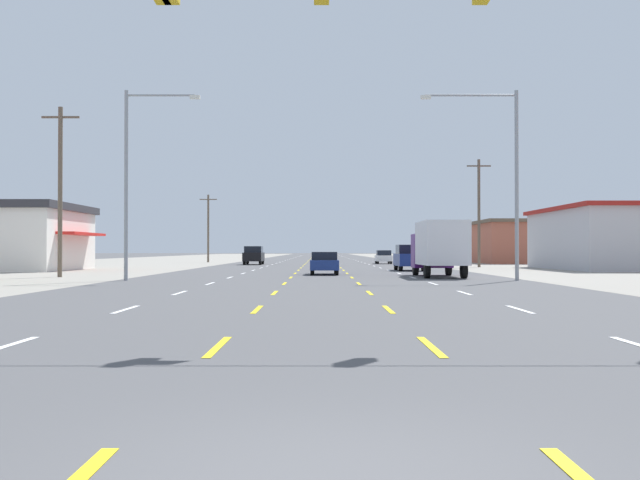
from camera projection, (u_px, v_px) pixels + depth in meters
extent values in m
plane|color=#4C4C4F|center=(319.00, 266.00, 71.06)|extent=(572.00, 572.00, 0.00)
cube|color=gray|center=(64.00, 266.00, 71.01)|extent=(28.00, 440.00, 0.01)
cube|color=gray|center=(575.00, 266.00, 71.11)|extent=(28.00, 440.00, 0.01)
cube|color=white|center=(3.00, 347.00, 12.06)|extent=(0.14, 2.60, 0.01)
cube|color=white|center=(124.00, 309.00, 19.56)|extent=(0.14, 2.60, 0.01)
cube|color=white|center=(178.00, 293.00, 27.05)|extent=(0.14, 2.60, 0.01)
cube|color=white|center=(209.00, 284.00, 34.55)|extent=(0.14, 2.60, 0.01)
cube|color=white|center=(228.00, 278.00, 42.05)|extent=(0.14, 2.60, 0.01)
cube|color=white|center=(242.00, 273.00, 49.55)|extent=(0.14, 2.60, 0.01)
cube|color=white|center=(252.00, 270.00, 57.05)|extent=(0.14, 2.60, 0.01)
cube|color=white|center=(260.00, 268.00, 64.55)|extent=(0.14, 2.60, 0.01)
cube|color=white|center=(266.00, 266.00, 72.05)|extent=(0.14, 2.60, 0.01)
cube|color=white|center=(271.00, 264.00, 79.55)|extent=(0.14, 2.60, 0.01)
cube|color=white|center=(275.00, 263.00, 87.05)|extent=(0.14, 2.60, 0.01)
cube|color=white|center=(278.00, 262.00, 94.55)|extent=(0.14, 2.60, 0.01)
cube|color=white|center=(281.00, 261.00, 102.05)|extent=(0.14, 2.60, 0.01)
cube|color=white|center=(284.00, 260.00, 109.55)|extent=(0.14, 2.60, 0.01)
cube|color=white|center=(286.00, 260.00, 117.05)|extent=(0.14, 2.60, 0.01)
cube|color=white|center=(288.00, 259.00, 124.55)|extent=(0.14, 2.60, 0.01)
cube|color=white|center=(290.00, 259.00, 132.05)|extent=(0.14, 2.60, 0.01)
cube|color=white|center=(291.00, 258.00, 139.54)|extent=(0.14, 2.60, 0.01)
cube|color=white|center=(293.00, 258.00, 147.04)|extent=(0.14, 2.60, 0.01)
cube|color=white|center=(294.00, 257.00, 154.54)|extent=(0.14, 2.60, 0.01)
cube|color=white|center=(295.00, 257.00, 162.04)|extent=(0.14, 2.60, 0.01)
cube|color=white|center=(296.00, 257.00, 169.54)|extent=(0.14, 2.60, 0.01)
cube|color=white|center=(297.00, 256.00, 177.04)|extent=(0.14, 2.60, 0.01)
cube|color=white|center=(298.00, 256.00, 184.54)|extent=(0.14, 2.60, 0.01)
cube|color=white|center=(299.00, 256.00, 192.04)|extent=(0.14, 2.60, 0.01)
cube|color=white|center=(299.00, 256.00, 199.54)|extent=(0.14, 2.60, 0.01)
cube|color=white|center=(300.00, 255.00, 207.04)|extent=(0.14, 2.60, 0.01)
cube|color=white|center=(301.00, 255.00, 214.54)|extent=(0.14, 2.60, 0.01)
cube|color=white|center=(301.00, 255.00, 222.04)|extent=(0.14, 2.60, 0.01)
cube|color=yellow|center=(217.00, 346.00, 12.06)|extent=(0.14, 2.60, 0.01)
cube|color=yellow|center=(256.00, 309.00, 19.56)|extent=(0.14, 2.60, 0.01)
cube|color=yellow|center=(273.00, 293.00, 27.06)|extent=(0.14, 2.60, 0.01)
cube|color=yellow|center=(283.00, 284.00, 34.56)|extent=(0.14, 2.60, 0.01)
cube|color=yellow|center=(289.00, 278.00, 42.06)|extent=(0.14, 2.60, 0.01)
cube|color=yellow|center=(294.00, 273.00, 49.56)|extent=(0.14, 2.60, 0.01)
cube|color=yellow|center=(297.00, 270.00, 57.06)|extent=(0.14, 2.60, 0.01)
cube|color=yellow|center=(299.00, 268.00, 64.56)|extent=(0.14, 2.60, 0.01)
cube|color=yellow|center=(301.00, 266.00, 72.06)|extent=(0.14, 2.60, 0.01)
cube|color=yellow|center=(303.00, 264.00, 79.56)|extent=(0.14, 2.60, 0.01)
cube|color=yellow|center=(304.00, 263.00, 87.06)|extent=(0.14, 2.60, 0.01)
cube|color=yellow|center=(306.00, 262.00, 94.56)|extent=(0.14, 2.60, 0.01)
cube|color=yellow|center=(306.00, 261.00, 102.05)|extent=(0.14, 2.60, 0.01)
cube|color=yellow|center=(307.00, 260.00, 109.55)|extent=(0.14, 2.60, 0.01)
cube|color=yellow|center=(308.00, 260.00, 117.05)|extent=(0.14, 2.60, 0.01)
cube|color=yellow|center=(309.00, 259.00, 124.55)|extent=(0.14, 2.60, 0.01)
cube|color=yellow|center=(309.00, 259.00, 132.05)|extent=(0.14, 2.60, 0.01)
cube|color=yellow|center=(310.00, 258.00, 139.55)|extent=(0.14, 2.60, 0.01)
cube|color=yellow|center=(310.00, 258.00, 147.05)|extent=(0.14, 2.60, 0.01)
cube|color=yellow|center=(311.00, 257.00, 154.55)|extent=(0.14, 2.60, 0.01)
cube|color=yellow|center=(311.00, 257.00, 162.05)|extent=(0.14, 2.60, 0.01)
cube|color=yellow|center=(311.00, 257.00, 169.55)|extent=(0.14, 2.60, 0.01)
cube|color=yellow|center=(312.00, 256.00, 177.05)|extent=(0.14, 2.60, 0.01)
cube|color=yellow|center=(312.00, 256.00, 184.55)|extent=(0.14, 2.60, 0.01)
cube|color=yellow|center=(312.00, 256.00, 192.05)|extent=(0.14, 2.60, 0.01)
cube|color=yellow|center=(312.00, 256.00, 199.55)|extent=(0.14, 2.60, 0.01)
cube|color=yellow|center=(313.00, 255.00, 207.05)|extent=(0.14, 2.60, 0.01)
cube|color=yellow|center=(313.00, 255.00, 214.54)|extent=(0.14, 2.60, 0.01)
cube|color=yellow|center=(313.00, 255.00, 222.04)|extent=(0.14, 2.60, 0.01)
cube|color=yellow|center=(429.00, 346.00, 12.07)|extent=(0.14, 2.60, 0.01)
cube|color=yellow|center=(387.00, 309.00, 19.57)|extent=(0.14, 2.60, 0.01)
cube|color=yellow|center=(368.00, 293.00, 27.07)|extent=(0.14, 2.60, 0.01)
cube|color=yellow|center=(357.00, 284.00, 34.57)|extent=(0.14, 2.60, 0.01)
cube|color=yellow|center=(350.00, 278.00, 42.07)|extent=(0.14, 2.60, 0.01)
cube|color=yellow|center=(346.00, 273.00, 49.57)|extent=(0.14, 2.60, 0.01)
cube|color=yellow|center=(342.00, 270.00, 57.07)|extent=(0.14, 2.60, 0.01)
cube|color=yellow|center=(339.00, 268.00, 64.57)|extent=(0.14, 2.60, 0.01)
cube|color=yellow|center=(337.00, 266.00, 72.06)|extent=(0.14, 2.60, 0.01)
cube|color=yellow|center=(335.00, 264.00, 79.56)|extent=(0.14, 2.60, 0.01)
cube|color=yellow|center=(334.00, 263.00, 87.06)|extent=(0.14, 2.60, 0.01)
cube|color=yellow|center=(333.00, 262.00, 94.56)|extent=(0.14, 2.60, 0.01)
cube|color=yellow|center=(332.00, 261.00, 102.06)|extent=(0.14, 2.60, 0.01)
cube|color=yellow|center=(331.00, 260.00, 109.56)|extent=(0.14, 2.60, 0.01)
cube|color=yellow|center=(330.00, 260.00, 117.06)|extent=(0.14, 2.60, 0.01)
cube|color=yellow|center=(329.00, 259.00, 124.56)|extent=(0.14, 2.60, 0.01)
cube|color=yellow|center=(329.00, 259.00, 132.06)|extent=(0.14, 2.60, 0.01)
cube|color=yellow|center=(328.00, 258.00, 139.56)|extent=(0.14, 2.60, 0.01)
cube|color=yellow|center=(328.00, 258.00, 147.06)|extent=(0.14, 2.60, 0.01)
cube|color=yellow|center=(327.00, 257.00, 154.56)|extent=(0.14, 2.60, 0.01)
cube|color=yellow|center=(327.00, 257.00, 162.06)|extent=(0.14, 2.60, 0.01)
cube|color=yellow|center=(326.00, 257.00, 169.56)|extent=(0.14, 2.60, 0.01)
cube|color=yellow|center=(326.00, 256.00, 177.05)|extent=(0.14, 2.60, 0.01)
cube|color=yellow|center=(326.00, 256.00, 184.55)|extent=(0.14, 2.60, 0.01)
cube|color=yellow|center=(326.00, 256.00, 192.05)|extent=(0.14, 2.60, 0.01)
cube|color=yellow|center=(325.00, 256.00, 199.55)|extent=(0.14, 2.60, 0.01)
cube|color=yellow|center=(325.00, 255.00, 207.05)|extent=(0.14, 2.60, 0.01)
cube|color=yellow|center=(325.00, 255.00, 214.55)|extent=(0.14, 2.60, 0.01)
cube|color=yellow|center=(325.00, 255.00, 222.05)|extent=(0.14, 2.60, 0.01)
cube|color=white|center=(518.00, 309.00, 19.58)|extent=(0.14, 2.60, 0.01)
cube|color=white|center=(463.00, 293.00, 27.08)|extent=(0.14, 2.60, 0.01)
cube|color=white|center=(432.00, 284.00, 34.57)|extent=(0.14, 2.60, 0.01)
cube|color=white|center=(411.00, 278.00, 42.07)|extent=(0.14, 2.60, 0.01)
cube|color=white|center=(397.00, 273.00, 49.57)|extent=(0.14, 2.60, 0.01)
cube|color=white|center=(387.00, 270.00, 57.07)|extent=(0.14, 2.60, 0.01)
cube|color=white|center=(379.00, 268.00, 64.57)|extent=(0.14, 2.60, 0.01)
cube|color=white|center=(373.00, 266.00, 72.07)|extent=(0.14, 2.60, 0.01)
cube|color=white|center=(368.00, 264.00, 79.57)|extent=(0.14, 2.60, 0.01)
cube|color=white|center=(363.00, 263.00, 87.07)|extent=(0.14, 2.60, 0.01)
cube|color=white|center=(360.00, 262.00, 94.57)|extent=(0.14, 2.60, 0.01)
cube|color=white|center=(357.00, 261.00, 102.07)|extent=(0.14, 2.60, 0.01)
cube|color=white|center=(354.00, 260.00, 109.57)|extent=(0.14, 2.60, 0.01)
cube|color=white|center=(352.00, 260.00, 117.07)|extent=(0.14, 2.60, 0.01)
cube|color=white|center=(350.00, 259.00, 124.57)|extent=(0.14, 2.60, 0.01)
cube|color=white|center=(348.00, 259.00, 132.07)|extent=(0.14, 2.60, 0.01)
cube|color=white|center=(347.00, 258.00, 139.57)|extent=(0.14, 2.60, 0.01)
cube|color=white|center=(345.00, 258.00, 147.06)|extent=(0.14, 2.60, 0.01)
cube|color=white|center=(344.00, 257.00, 154.56)|extent=(0.14, 2.60, 0.01)
cube|color=white|center=(343.00, 257.00, 162.06)|extent=(0.14, 2.60, 0.01)
cube|color=white|center=(342.00, 257.00, 169.56)|extent=(0.14, 2.60, 0.01)
cube|color=white|center=(341.00, 256.00, 177.06)|extent=(0.14, 2.60, 0.01)
cube|color=white|center=(340.00, 256.00, 184.56)|extent=(0.14, 2.60, 0.01)
cube|color=white|center=(339.00, 256.00, 192.06)|extent=(0.14, 2.60, 0.01)
cube|color=white|center=(338.00, 256.00, 199.56)|extent=(0.14, 2.60, 0.01)
cube|color=white|center=(337.00, 255.00, 207.06)|extent=(0.14, 2.60, 0.01)
cube|color=white|center=(337.00, 255.00, 214.56)|extent=(0.14, 2.60, 0.01)
cube|color=white|center=(336.00, 255.00, 222.06)|extent=(0.14, 2.60, 0.01)
cube|color=#4C196B|center=(430.00, 251.00, 45.96)|extent=(2.40, 1.90, 2.10)
cube|color=silver|center=(440.00, 243.00, 42.27)|extent=(2.40, 5.10, 2.50)
cylinder|color=black|center=(414.00, 268.00, 45.89)|extent=(0.30, 0.96, 0.96)
cylinder|color=black|center=(447.00, 268.00, 45.90)|extent=(0.30, 0.96, 0.96)
cylinder|color=black|center=(425.00, 270.00, 40.99)|extent=(0.30, 0.96, 0.96)
cylinder|color=black|center=(462.00, 270.00, 41.00)|extent=(0.30, 0.96, 0.96)
cube|color=navy|center=(323.00, 265.00, 47.42)|extent=(1.80, 4.50, 0.62)
cube|color=black|center=(323.00, 256.00, 47.33)|extent=(1.62, 2.10, 0.52)
cylinder|color=black|center=(311.00, 269.00, 48.97)|extent=(0.22, 0.64, 0.64)
cylinder|color=black|center=(334.00, 269.00, 48.97)|extent=(0.22, 0.64, 0.64)
cylinder|color=black|center=(311.00, 270.00, 45.87)|extent=(0.22, 0.64, 0.64)
cylinder|color=black|center=(335.00, 270.00, 45.87)|extent=(0.22, 0.64, 0.64)
cube|color=navy|center=(408.00, 260.00, 56.29)|extent=(1.98, 4.90, 0.92)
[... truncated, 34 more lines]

